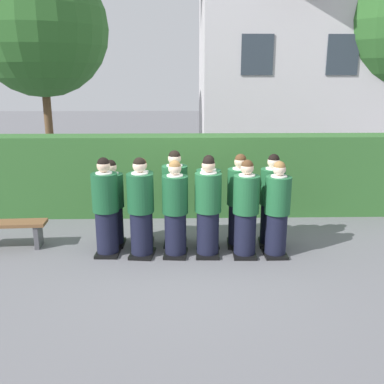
{
  "coord_description": "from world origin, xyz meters",
  "views": [
    {
      "loc": [
        -0.16,
        -6.8,
        2.98
      ],
      "look_at": [
        0.0,
        0.23,
        1.05
      ],
      "focal_mm": 40.25,
      "sensor_mm": 36.0,
      "label": 1
    }
  ],
  "objects_px": {
    "student_front_row_2": "(175,211)",
    "student_rear_row_0": "(113,205)",
    "student_rear_row_3": "(208,203)",
    "student_rear_row_4": "(239,203)",
    "student_front_row_4": "(246,211)",
    "student_front_row_5": "(277,212)",
    "student_front_row_3": "(208,209)",
    "wooden_bench": "(6,229)",
    "student_rear_row_2": "(175,201)",
    "student_rear_row_1": "(142,204)",
    "student_front_row_0": "(106,209)",
    "student_front_row_1": "(141,210)",
    "student_rear_row_5": "(272,202)"
  },
  "relations": [
    {
      "from": "student_front_row_2",
      "to": "student_rear_row_0",
      "type": "xyz_separation_m",
      "value": [
        -1.11,
        0.49,
        -0.04
      ]
    },
    {
      "from": "student_rear_row_3",
      "to": "student_rear_row_4",
      "type": "relative_size",
      "value": 0.99
    },
    {
      "from": "student_front_row_4",
      "to": "student_front_row_5",
      "type": "xyz_separation_m",
      "value": [
        0.52,
        -0.0,
        -0.01
      ]
    },
    {
      "from": "student_rear_row_0",
      "to": "student_rear_row_4",
      "type": "height_order",
      "value": "student_rear_row_4"
    },
    {
      "from": "student_front_row_3",
      "to": "wooden_bench",
      "type": "distance_m",
      "value": 3.59
    },
    {
      "from": "student_rear_row_2",
      "to": "wooden_bench",
      "type": "bearing_deg",
      "value": -177.97
    },
    {
      "from": "student_front_row_3",
      "to": "student_front_row_5",
      "type": "distance_m",
      "value": 1.15
    },
    {
      "from": "student_front_row_5",
      "to": "student_rear_row_2",
      "type": "height_order",
      "value": "student_rear_row_2"
    },
    {
      "from": "student_front_row_5",
      "to": "student_rear_row_1",
      "type": "relative_size",
      "value": 1.03
    },
    {
      "from": "student_front_row_2",
      "to": "student_front_row_3",
      "type": "distance_m",
      "value": 0.55
    },
    {
      "from": "student_rear_row_0",
      "to": "student_rear_row_2",
      "type": "xyz_separation_m",
      "value": [
        1.1,
        0.01,
        0.08
      ]
    },
    {
      "from": "student_front_row_2",
      "to": "student_rear_row_3",
      "type": "distance_m",
      "value": 0.72
    },
    {
      "from": "student_front_row_0",
      "to": "wooden_bench",
      "type": "xyz_separation_m",
      "value": [
        -1.84,
        0.32,
        -0.45
      ]
    },
    {
      "from": "student_rear_row_0",
      "to": "wooden_bench",
      "type": "xyz_separation_m",
      "value": [
        -1.88,
        -0.1,
        -0.39
      ]
    },
    {
      "from": "student_front_row_2",
      "to": "student_front_row_0",
      "type": "bearing_deg",
      "value": 176.35
    },
    {
      "from": "student_front_row_1",
      "to": "student_rear_row_3",
      "type": "height_order",
      "value": "student_front_row_1"
    },
    {
      "from": "student_front_row_1",
      "to": "student_rear_row_5",
      "type": "bearing_deg",
      "value": 10.83
    },
    {
      "from": "student_rear_row_1",
      "to": "wooden_bench",
      "type": "distance_m",
      "value": 2.44
    },
    {
      "from": "student_rear_row_3",
      "to": "student_front_row_1",
      "type": "bearing_deg",
      "value": -159.35
    },
    {
      "from": "student_rear_row_0",
      "to": "wooden_bench",
      "type": "height_order",
      "value": "student_rear_row_0"
    },
    {
      "from": "student_front_row_1",
      "to": "student_front_row_4",
      "type": "bearing_deg",
      "value": -1.5
    },
    {
      "from": "student_front_row_4",
      "to": "student_rear_row_2",
      "type": "relative_size",
      "value": 0.96
    },
    {
      "from": "student_rear_row_0",
      "to": "student_rear_row_1",
      "type": "relative_size",
      "value": 0.98
    },
    {
      "from": "student_front_row_5",
      "to": "student_rear_row_1",
      "type": "distance_m",
      "value": 2.35
    },
    {
      "from": "student_rear_row_1",
      "to": "student_rear_row_3",
      "type": "xyz_separation_m",
      "value": [
        1.17,
        -0.08,
        0.03
      ]
    },
    {
      "from": "student_front_row_0",
      "to": "student_rear_row_3",
      "type": "relative_size",
      "value": 1.02
    },
    {
      "from": "student_rear_row_0",
      "to": "student_rear_row_1",
      "type": "bearing_deg",
      "value": 2.52
    },
    {
      "from": "student_rear_row_1",
      "to": "student_rear_row_3",
      "type": "distance_m",
      "value": 1.17
    },
    {
      "from": "student_front_row_2",
      "to": "student_rear_row_5",
      "type": "height_order",
      "value": "student_rear_row_5"
    },
    {
      "from": "student_front_row_3",
      "to": "student_front_row_4",
      "type": "relative_size",
      "value": 1.03
    },
    {
      "from": "student_front_row_2",
      "to": "student_rear_row_4",
      "type": "distance_m",
      "value": 1.2
    },
    {
      "from": "student_front_row_4",
      "to": "student_front_row_5",
      "type": "relative_size",
      "value": 1.01
    },
    {
      "from": "student_front_row_4",
      "to": "student_rear_row_3",
      "type": "relative_size",
      "value": 1.0
    },
    {
      "from": "student_rear_row_4",
      "to": "student_front_row_2",
      "type": "bearing_deg",
      "value": -159.26
    },
    {
      "from": "student_front_row_1",
      "to": "student_rear_row_4",
      "type": "xyz_separation_m",
      "value": [
        1.69,
        0.42,
        -0.01
      ]
    },
    {
      "from": "student_front_row_3",
      "to": "student_rear_row_2",
      "type": "xyz_separation_m",
      "value": [
        -0.56,
        0.5,
        0.01
      ]
    },
    {
      "from": "student_front_row_1",
      "to": "student_front_row_3",
      "type": "bearing_deg",
      "value": -0.32
    },
    {
      "from": "student_rear_row_3",
      "to": "wooden_bench",
      "type": "xyz_separation_m",
      "value": [
        -3.57,
        -0.05,
        -0.44
      ]
    },
    {
      "from": "student_front_row_5",
      "to": "student_rear_row_5",
      "type": "height_order",
      "value": "student_rear_row_5"
    },
    {
      "from": "student_rear_row_5",
      "to": "student_front_row_1",
      "type": "bearing_deg",
      "value": -169.17
    },
    {
      "from": "student_front_row_1",
      "to": "student_front_row_2",
      "type": "distance_m",
      "value": 0.57
    },
    {
      "from": "student_rear_row_0",
      "to": "student_rear_row_5",
      "type": "distance_m",
      "value": 2.81
    },
    {
      "from": "student_front_row_4",
      "to": "student_rear_row_5",
      "type": "xyz_separation_m",
      "value": [
        0.53,
        0.48,
        0.0
      ]
    },
    {
      "from": "student_rear_row_5",
      "to": "wooden_bench",
      "type": "xyz_separation_m",
      "value": [
        -4.7,
        -0.05,
        -0.44
      ]
    },
    {
      "from": "student_front_row_5",
      "to": "student_rear_row_5",
      "type": "distance_m",
      "value": 0.48
    },
    {
      "from": "student_front_row_0",
      "to": "student_front_row_5",
      "type": "height_order",
      "value": "student_front_row_0"
    },
    {
      "from": "student_rear_row_3",
      "to": "student_rear_row_5",
      "type": "xyz_separation_m",
      "value": [
        1.12,
        0.0,
        0.01
      ]
    },
    {
      "from": "student_rear_row_0",
      "to": "student_rear_row_3",
      "type": "bearing_deg",
      "value": -1.84
    },
    {
      "from": "student_front_row_2",
      "to": "student_rear_row_3",
      "type": "bearing_deg",
      "value": 37.25
    },
    {
      "from": "student_front_row_1",
      "to": "student_front_row_3",
      "type": "height_order",
      "value": "student_front_row_3"
    }
  ]
}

